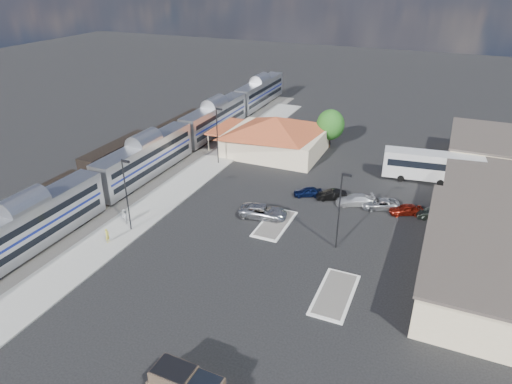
% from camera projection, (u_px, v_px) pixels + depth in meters
% --- Properties ---
extents(ground, '(280.00, 280.00, 0.00)m').
position_uv_depth(ground, '(238.00, 225.00, 54.65)').
color(ground, black).
rests_on(ground, ground).
extents(railbed, '(16.00, 100.00, 0.12)m').
position_uv_depth(railbed, '(135.00, 172.00, 68.68)').
color(railbed, '#4C4944').
rests_on(railbed, ground).
extents(platform, '(5.50, 92.00, 0.18)m').
position_uv_depth(platform, '(179.00, 187.00, 63.82)').
color(platform, gray).
rests_on(platform, ground).
extents(passenger_train, '(3.00, 104.00, 5.55)m').
position_uv_depth(passenger_train, '(146.00, 160.00, 65.72)').
color(passenger_train, silver).
rests_on(passenger_train, ground).
extents(freight_cars, '(2.80, 46.00, 4.00)m').
position_uv_depth(freight_cars, '(118.00, 157.00, 69.12)').
color(freight_cars, black).
rests_on(freight_cars, ground).
extents(station_depot, '(18.35, 12.24, 6.20)m').
position_uv_depth(station_depot, '(275.00, 135.00, 74.61)').
color(station_depot, beige).
rests_on(station_depot, ground).
extents(buildings_east, '(14.40, 51.40, 4.80)m').
position_uv_depth(buildings_east, '(496.00, 201.00, 55.40)').
color(buildings_east, '#C6B28C').
rests_on(buildings_east, ground).
extents(traffic_island_south, '(3.30, 7.50, 0.21)m').
position_uv_depth(traffic_island_south, '(275.00, 224.00, 54.82)').
color(traffic_island_south, silver).
rests_on(traffic_island_south, ground).
extents(traffic_island_north, '(3.30, 7.50, 0.21)m').
position_uv_depth(traffic_island_north, '(335.00, 294.00, 43.03)').
color(traffic_island_north, silver).
rests_on(traffic_island_north, ground).
extents(lamp_plat_s, '(1.08, 0.25, 9.00)m').
position_uv_depth(lamp_plat_s, '(126.00, 190.00, 51.23)').
color(lamp_plat_s, black).
rests_on(lamp_plat_s, ground).
extents(lamp_plat_n, '(1.08, 0.25, 9.00)m').
position_uv_depth(lamp_plat_n, '(218.00, 131.00, 69.32)').
color(lamp_plat_n, black).
rests_on(lamp_plat_n, ground).
extents(lamp_lot, '(1.08, 0.25, 9.00)m').
position_uv_depth(lamp_lot, '(340.00, 205.00, 47.96)').
color(lamp_lot, black).
rests_on(lamp_lot, ground).
extents(tree_depot, '(4.71, 4.71, 6.63)m').
position_uv_depth(tree_depot, '(330.00, 125.00, 76.45)').
color(tree_depot, '#382314').
rests_on(tree_depot, ground).
extents(suv, '(6.23, 3.50, 1.64)m').
position_uv_depth(suv, '(263.00, 212.00, 56.01)').
color(suv, '#A9ABB1').
rests_on(suv, ground).
extents(coach_bus, '(13.67, 4.55, 4.30)m').
position_uv_depth(coach_bus, '(432.00, 165.00, 64.84)').
color(coach_bus, silver).
rests_on(coach_bus, ground).
extents(person_a, '(0.49, 0.67, 1.70)m').
position_uv_depth(person_a, '(107.00, 235.00, 50.67)').
color(person_a, gold).
rests_on(person_a, platform).
extents(person_b, '(0.93, 1.06, 1.84)m').
position_uv_depth(person_b, '(124.00, 216.00, 54.39)').
color(person_b, silver).
rests_on(person_b, platform).
extents(parked_car_a, '(4.07, 3.00, 1.29)m').
position_uv_depth(parked_car_a, '(308.00, 192.00, 61.37)').
color(parked_car_a, '#0B153A').
rests_on(parked_car_a, ground).
extents(parked_car_b, '(4.26, 2.98, 1.33)m').
position_uv_depth(parked_car_b, '(331.00, 195.00, 60.46)').
color(parked_car_b, black).
rests_on(parked_car_b, ground).
extents(parked_car_c, '(5.34, 3.82, 1.44)m').
position_uv_depth(parked_car_c, '(355.00, 200.00, 59.05)').
color(parked_car_c, silver).
rests_on(parked_car_c, ground).
extents(parked_car_d, '(5.22, 3.93, 1.32)m').
position_uv_depth(parked_car_d, '(380.00, 204.00, 58.18)').
color(parked_car_d, '#95989D').
rests_on(parked_car_d, ground).
extents(parked_car_e, '(4.37, 3.18, 1.38)m').
position_uv_depth(parked_car_e, '(406.00, 209.00, 56.78)').
color(parked_car_e, maroon).
rests_on(parked_car_e, ground).
extents(parked_car_f, '(4.28, 2.72, 1.33)m').
position_uv_depth(parked_car_f, '(433.00, 214.00, 55.90)').
color(parked_car_f, black).
rests_on(parked_car_f, ground).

